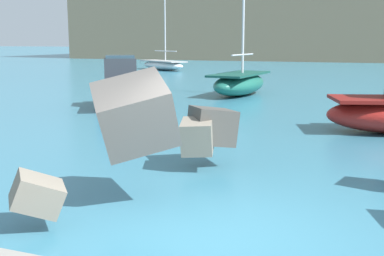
% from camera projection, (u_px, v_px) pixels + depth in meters
% --- Properties ---
extents(ground_plane, '(400.00, 400.00, 0.00)m').
position_uv_depth(ground_plane, '(206.00, 235.00, 6.74)').
color(ground_plane, teal).
extents(boat_near_centre, '(6.31, 5.19, 7.32)m').
position_uv_depth(boat_near_centre, '(163.00, 65.00, 45.15)').
color(boat_near_centre, white).
rests_on(boat_near_centre, ground).
extents(boat_near_right, '(2.29, 5.14, 7.03)m').
position_uv_depth(boat_near_right, '(240.00, 83.00, 24.05)').
color(boat_near_right, '#1E6656').
rests_on(boat_near_right, ground).
extents(boat_mid_centre, '(3.84, 4.54, 2.10)m').
position_uv_depth(boat_mid_centre, '(121.00, 91.00, 19.40)').
color(boat_mid_centre, navy).
rests_on(boat_mid_centre, ground).
extents(headland_bluff, '(71.81, 39.01, 17.32)m').
position_uv_depth(headland_bluff, '(319.00, 4.00, 78.86)').
color(headland_bluff, '#847056').
rests_on(headland_bluff, ground).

